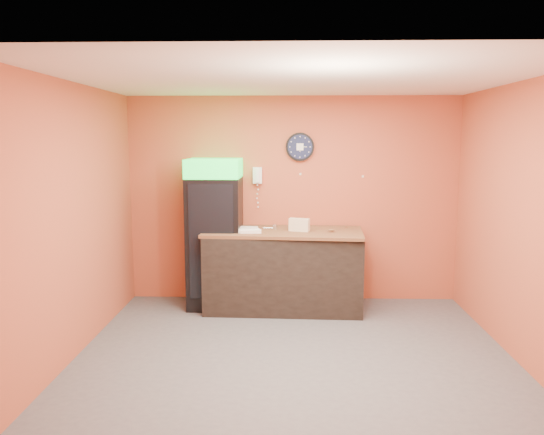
{
  "coord_description": "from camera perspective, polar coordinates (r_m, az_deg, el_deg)",
  "views": [
    {
      "loc": [
        -0.07,
        -5.24,
        2.23
      ],
      "look_at": [
        -0.25,
        0.6,
        1.36
      ],
      "focal_mm": 35.0,
      "sensor_mm": 36.0,
      "label": 1
    }
  ],
  "objects": [
    {
      "name": "sub_roll_stack",
      "position": [
        6.83,
        2.95,
        -0.8
      ],
      "size": [
        0.28,
        0.17,
        0.17
      ],
      "rotation": [
        0.0,
        0.0,
        -0.33
      ],
      "color": "beige",
      "rests_on": "butcher_paper"
    },
    {
      "name": "wall_clock",
      "position": [
        7.22,
        3.02,
        7.6
      ],
      "size": [
        0.38,
        0.06,
        0.38
      ],
      "color": "black",
      "rests_on": "back_wall"
    },
    {
      "name": "beverage_cooler",
      "position": [
        7.03,
        -6.18,
        -1.95
      ],
      "size": [
        0.69,
        0.71,
        1.97
      ],
      "rotation": [
        0.0,
        0.0,
        -0.01
      ],
      "color": "black",
      "rests_on": "floor"
    },
    {
      "name": "butcher_paper",
      "position": [
        6.9,
        1.25,
        -1.56
      ],
      "size": [
        2.1,
        1.08,
        0.04
      ],
      "primitive_type": "cube",
      "rotation": [
        0.0,
        0.0,
        -0.07
      ],
      "color": "brown",
      "rests_on": "prep_counter"
    },
    {
      "name": "kitchen_tool",
      "position": [
        7.01,
        0.31,
        -0.98
      ],
      "size": [
        0.06,
        0.06,
        0.06
      ],
      "primitive_type": "cylinder",
      "color": "silver",
      "rests_on": "butcher_paper"
    },
    {
      "name": "ceiling",
      "position": [
        5.27,
        2.56,
        14.69
      ],
      "size": [
        4.5,
        4.0,
        0.02
      ],
      "primitive_type": "cube",
      "color": "white",
      "rests_on": "back_wall"
    },
    {
      "name": "left_wall",
      "position": [
        5.74,
        -20.63,
        -0.37
      ],
      "size": [
        0.02,
        4.0,
        2.8
      ],
      "primitive_type": "cube",
      "color": "#B54E33",
      "rests_on": "floor"
    },
    {
      "name": "wrapped_sandwich_left",
      "position": [
        6.77,
        -2.7,
        -1.4
      ],
      "size": [
        0.33,
        0.21,
        0.04
      ],
      "primitive_type": "cube",
      "rotation": [
        0.0,
        0.0,
        0.31
      ],
      "color": "white",
      "rests_on": "butcher_paper"
    },
    {
      "name": "prep_counter",
      "position": [
        7.01,
        1.24,
        -5.77
      ],
      "size": [
        2.04,
        0.96,
        1.01
      ],
      "primitive_type": "cube",
      "rotation": [
        0.0,
        0.0,
        -0.03
      ],
      "color": "black",
      "rests_on": "floor"
    },
    {
      "name": "wrapped_sandwich_mid",
      "position": [
        6.71,
        -2.29,
        -1.51
      ],
      "size": [
        0.27,
        0.12,
        0.04
      ],
      "primitive_type": "cube",
      "rotation": [
        0.0,
        0.0,
        0.08
      ],
      "color": "white",
      "rests_on": "butcher_paper"
    },
    {
      "name": "wall_phone",
      "position": [
        7.22,
        -1.58,
        4.54
      ],
      "size": [
        0.12,
        0.11,
        0.22
      ],
      "color": "white",
      "rests_on": "back_wall"
    },
    {
      "name": "right_wall",
      "position": [
        5.79,
        25.31,
        -0.57
      ],
      "size": [
        0.02,
        4.0,
        2.8
      ],
      "primitive_type": "cube",
      "color": "#B54E33",
      "rests_on": "floor"
    },
    {
      "name": "back_wall",
      "position": [
        7.29,
        2.26,
        1.95
      ],
      "size": [
        4.5,
        0.02,
        2.8
      ],
      "primitive_type": "cube",
      "color": "#B54E33",
      "rests_on": "floor"
    },
    {
      "name": "floor",
      "position": [
        5.7,
        2.36,
        -14.55
      ],
      "size": [
        4.5,
        4.5,
        0.0
      ],
      "primitive_type": "plane",
      "color": "#47474C",
      "rests_on": "ground"
    },
    {
      "name": "wrapped_sandwich_right",
      "position": [
        6.94,
        -2.72,
        -1.17
      ],
      "size": [
        0.29,
        0.13,
        0.04
      ],
      "primitive_type": "cube",
      "rotation": [
        0.0,
        0.0,
        -0.05
      ],
      "color": "white",
      "rests_on": "butcher_paper"
    }
  ]
}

